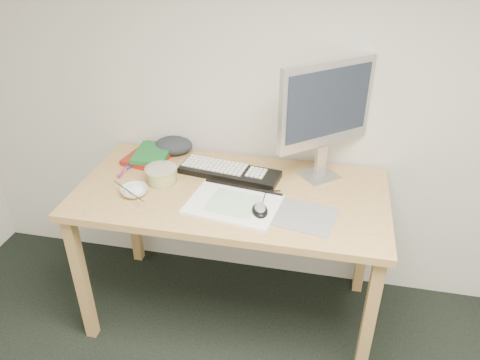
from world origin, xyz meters
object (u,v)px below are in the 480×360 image
(sketchpad, at_px, (233,204))
(keyboard, at_px, (230,172))
(desk, at_px, (231,205))
(rice_bowl, at_px, (134,191))
(monitor, at_px, (326,107))

(sketchpad, bearing_deg, keyboard, 114.48)
(desk, height_order, rice_bowl, rice_bowl)
(desk, height_order, keyboard, keyboard)
(monitor, xyz_separation_m, rice_bowl, (-0.79, -0.34, -0.33))
(keyboard, height_order, monitor, monitor)
(desk, distance_m, monitor, 0.61)
(rice_bowl, bearing_deg, desk, 16.80)
(keyboard, bearing_deg, monitor, 18.29)
(monitor, distance_m, rice_bowl, 0.92)
(keyboard, distance_m, monitor, 0.54)
(sketchpad, relative_size, keyboard, 0.80)
(monitor, height_order, rice_bowl, monitor)
(sketchpad, xyz_separation_m, monitor, (0.35, 0.33, 0.34))
(desk, relative_size, sketchpad, 3.65)
(keyboard, distance_m, rice_bowl, 0.46)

